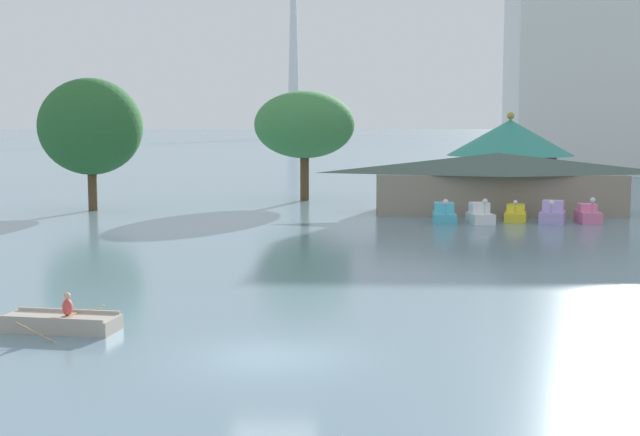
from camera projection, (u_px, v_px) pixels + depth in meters
ground_plane at (273, 357)px, 25.04m from camera, size 2000.00×2000.00×0.00m
rowboat_with_rower at (60, 323)px, 28.22m from camera, size 3.97×3.21×1.43m
pedal_boat_cyan at (444, 215)px, 58.78m from camera, size 1.61×2.75×1.72m
pedal_boat_white at (480, 215)px, 58.49m from camera, size 1.80×2.44×1.76m
pedal_boat_yellow at (515, 214)px, 59.99m from camera, size 2.01×3.13×1.55m
pedal_boat_lavender at (553, 214)px, 58.69m from camera, size 2.26×2.79×1.63m
pedal_boat_pink at (588, 215)px, 58.98m from camera, size 1.35×2.51×1.81m
boathouse at (498, 182)px, 64.99m from camera, size 19.63×6.49×4.55m
green_roof_pavilion at (510, 152)px, 79.91m from camera, size 11.66×11.66×7.81m
shoreline_tree_tall_left at (91, 127)px, 66.42m from camera, size 7.98×7.98×10.24m
shoreline_tree_mid at (305, 125)px, 75.32m from camera, size 8.81×8.81×9.60m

